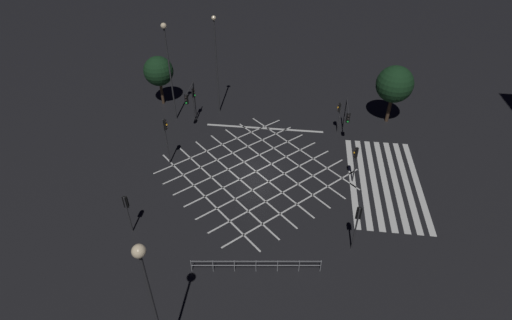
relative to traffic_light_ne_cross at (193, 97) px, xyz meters
The scene contains 16 objects.
ground_plane 11.13m from the traffic_light_ne_cross, 137.18° to the right, with size 200.00×200.00×0.00m, color black.
road_markings 15.77m from the traffic_light_ne_cross, 119.21° to the right, with size 17.80×22.87×0.01m.
traffic_light_ne_cross is the anchor object (origin of this frame).
traffic_light_se_cross 14.60m from the traffic_light_ne_cross, 92.77° to the right, with size 0.36×0.39×3.32m.
traffic_light_median_north 7.67m from the traffic_light_ne_cross, behind, with size 0.36×0.39×4.55m.
traffic_light_sw_main 21.71m from the traffic_light_ne_cross, 136.06° to the right, with size 0.39×0.36×3.87m.
traffic_light_ne_main 1.58m from the traffic_light_ne_cross, behind, with size 3.05×0.36×4.39m.
traffic_light_median_south 17.59m from the traffic_light_ne_cross, 117.94° to the right, with size 0.36×0.39×3.46m.
traffic_light_se_main 15.33m from the traffic_light_ne_cross, 95.69° to the right, with size 3.05×0.36×3.43m.
traffic_light_nw_main 15.91m from the traffic_light_ne_cross, behind, with size 0.39×0.36×3.31m.
street_lamp_east 25.67m from the traffic_light_ne_cross, 169.61° to the right, with size 0.62×0.62×9.31m.
street_lamp_west 5.02m from the traffic_light_ne_cross, 92.32° to the left, with size 0.55×0.55×10.06m.
street_lamp_far 4.93m from the traffic_light_ne_cross, 47.78° to the right, with size 0.45×0.45×10.25m.
street_tree_near 5.50m from the traffic_light_ne_cross, 55.99° to the left, with size 3.15×3.15×5.44m.
street_tree_far 20.04m from the traffic_light_ne_cross, 83.92° to the right, with size 3.64×3.64×6.04m.
pedestrian_railing 20.46m from the traffic_light_ne_cross, 154.91° to the right, with size 1.08×8.50×1.05m.
Camera 1 is at (-27.08, -3.30, 21.87)m, focal length 28.00 mm.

